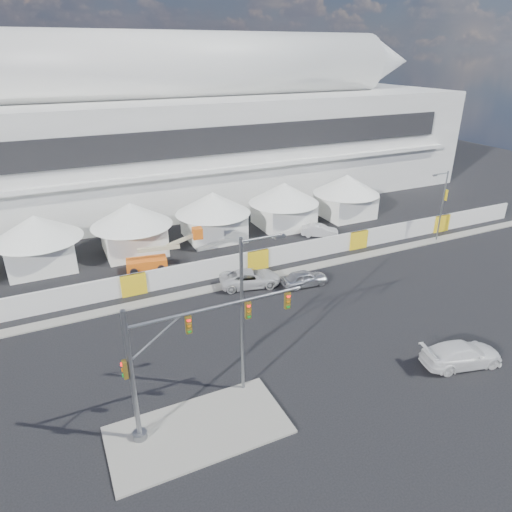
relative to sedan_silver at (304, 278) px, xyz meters
name	(u,v)px	position (x,y,z in m)	size (l,w,h in m)	color
ground	(269,371)	(-8.39, -9.55, -0.74)	(160.00, 160.00, 0.00)	black
median_island	(199,430)	(-14.39, -12.55, -0.67)	(10.00, 5.00, 0.15)	gray
far_curb	(384,251)	(11.61, 2.95, -0.68)	(80.00, 1.20, 0.12)	gray
stadium	(193,129)	(0.32, 31.95, 8.71)	(80.00, 24.80, 21.98)	silver
tent_row	(174,217)	(-7.89, 14.45, 2.41)	(53.40, 8.40, 5.40)	white
hoarding_fence	(257,260)	(-2.39, 4.95, 0.26)	(70.00, 0.25, 2.00)	silver
scaffold_tower	(419,140)	(37.61, 26.45, 5.26)	(4.40, 4.40, 12.00)	#595B60
sedan_silver	(304,278)	(0.00, 0.00, 0.00)	(4.35, 1.75, 1.48)	#B0B1B5
pickup_curb	(250,278)	(-4.49, 2.07, 0.03)	(5.52, 2.55, 1.53)	silver
pickup_near	(462,354)	(3.79, -14.44, 0.07)	(5.61, 2.28, 1.63)	white
lot_car_a	(320,231)	(7.82, 9.68, -0.05)	(4.19, 1.46, 1.38)	silver
traffic_mast	(170,362)	(-15.49, -11.78, 3.90)	(10.23, 0.79, 8.17)	gray
streetlight_median	(246,306)	(-10.43, -10.42, 5.29)	(2.83, 0.28, 10.24)	gray
streetlight_curb	(442,201)	(18.91, 2.95, 3.88)	(2.36, 0.53, 7.95)	slate
boom_lift	(154,259)	(-11.53, 9.35, 0.29)	(7.70, 2.28, 3.84)	orange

